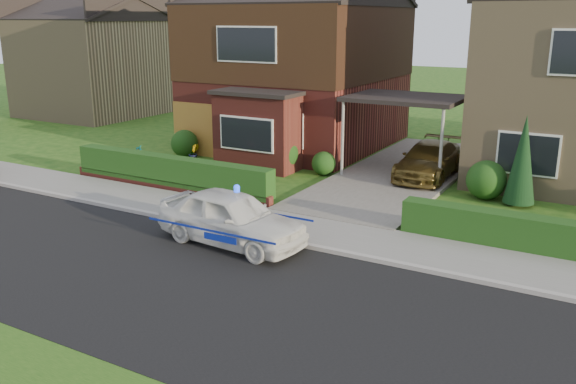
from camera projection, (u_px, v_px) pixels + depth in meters
The scene contains 22 objects.
ground at pixel (218, 292), 12.29m from camera, with size 120.00×120.00×0.00m, color #1D4913.
road at pixel (218, 292), 12.29m from camera, with size 60.00×6.00×0.02m, color black.
kerb at pixel (292, 243), 14.82m from camera, with size 60.00×0.16×0.12m, color #9E9993.
sidewalk at pixel (312, 231), 15.70m from camera, with size 60.00×2.00×0.10m, color slate.
driveway at pixel (402, 173), 21.46m from camera, with size 3.80×12.00×0.12m, color #666059.
house_left at pixel (298, 55), 25.60m from camera, with size 7.50×9.53×7.25m.
carport_link at pixel (406, 100), 20.71m from camera, with size 3.80×3.00×2.77m.
garage_door at pixel (196, 129), 24.24m from camera, with size 2.20×0.10×2.10m, color #955F20.
dwarf_wall at pixel (168, 186), 19.42m from camera, with size 7.70×0.25×0.36m, color maroon.
hedge_left at pixel (171, 190), 19.60m from camera, with size 7.50×0.55×0.90m, color #163A12.
hedge_right at pixel (560, 259), 14.00m from camera, with size 7.50×0.55×0.80m, color #163A12.
shrub_left_far at pixel (185, 143), 24.12m from camera, with size 1.08×1.08×1.08m, color #163A12.
shrub_left_mid at pixel (280, 153), 21.78m from camera, with size 1.32×1.32×1.32m, color #163A12.
shrub_left_near at pixel (324, 163), 21.33m from camera, with size 0.84×0.84×0.84m, color #163A12.
shrub_right_near at pixel (486, 180), 18.46m from camera, with size 1.20×1.20×1.20m, color #163A12.
conifer_a at pixel (522, 163), 17.62m from camera, with size 0.90×0.90×2.60m, color black.
neighbour_left at pixel (96, 68), 34.44m from camera, with size 6.50×7.00×5.20m, color #9E8461.
police_car at pixel (231, 218), 14.74m from camera, with size 3.57×4.00×1.49m.
driveway_car at pixel (429, 160), 20.62m from camera, with size 1.61×3.97×1.15m, color brown.
potted_plant_a at pixel (139, 156), 22.66m from camera, with size 0.40×0.27×0.76m, color gray.
potted_plant_b at pixel (194, 154), 23.06m from camera, with size 0.33×0.41×0.75m, color gray.
potted_plant_c at pixel (194, 169), 20.64m from camera, with size 0.43×0.43×0.77m, color gray.
Camera 1 is at (6.79, -9.08, 5.34)m, focal length 38.00 mm.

